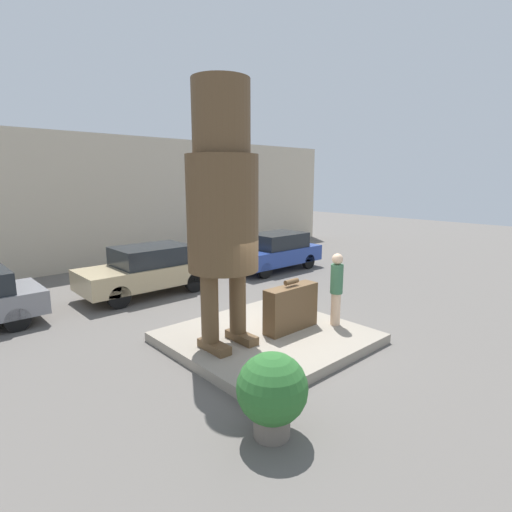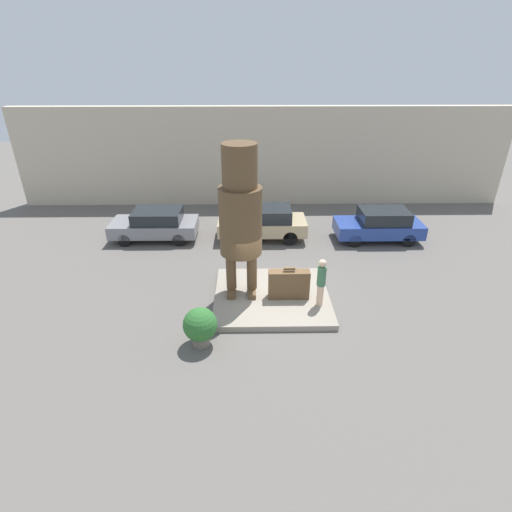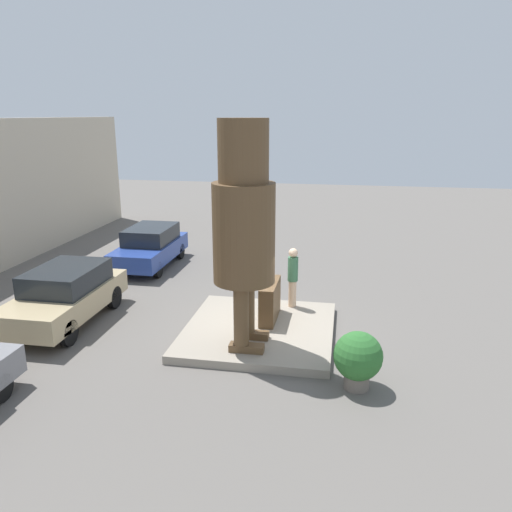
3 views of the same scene
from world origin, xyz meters
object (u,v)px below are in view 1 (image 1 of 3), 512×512
object	(u,v)px
giant_suitcase	(291,308)
parked_car_tan	(148,269)
planter_pot	(272,391)
tourist	(336,286)
parked_car_blue	(275,251)
statue_figure	(222,197)

from	to	relation	value
giant_suitcase	parked_car_tan	xyz separation A→B (m)	(-0.73, 5.68, 0.08)
planter_pot	tourist	bearing A→B (deg)	24.78
parked_car_blue	planter_pot	world-z (taller)	parked_car_blue
parked_car_tan	parked_car_blue	xyz separation A→B (m)	(5.55, -0.29, -0.04)
statue_figure	tourist	size ratio (longest dim) A/B	3.04
giant_suitcase	tourist	size ratio (longest dim) A/B	0.82
giant_suitcase	tourist	bearing A→B (deg)	-26.15
giant_suitcase	planter_pot	size ratio (longest dim) A/B	1.13
giant_suitcase	tourist	xyz separation A→B (m)	(1.04, -0.51, 0.43)
parked_car_blue	planter_pot	bearing A→B (deg)	44.99
giant_suitcase	planter_pot	distance (m)	3.71
giant_suitcase	tourist	world-z (taller)	tourist
parked_car_tan	planter_pot	size ratio (longest dim) A/B	3.28
statue_figure	tourist	xyz separation A→B (m)	(2.72, -0.88, -2.18)
giant_suitcase	parked_car_tan	size ratio (longest dim) A/B	0.35
parked_car_blue	planter_pot	distance (m)	10.91
statue_figure	giant_suitcase	xyz separation A→B (m)	(1.68, -0.37, -2.62)
statue_figure	planter_pot	bearing A→B (deg)	-114.20
tourist	planter_pot	xyz separation A→B (m)	(-3.93, -1.82, -0.47)
parked_car_tan	tourist	bearing A→B (deg)	105.93
statue_figure	planter_pot	distance (m)	3.97
statue_figure	parked_car_blue	distance (m)	8.61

